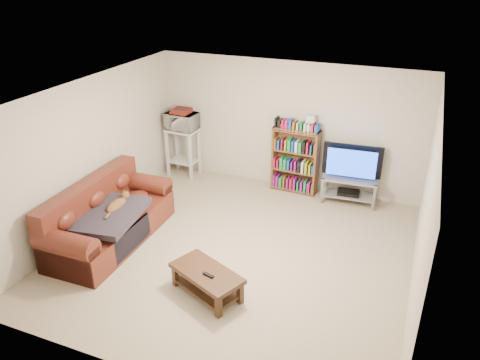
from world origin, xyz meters
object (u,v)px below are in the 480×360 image
at_px(sofa, 107,221).
at_px(coffee_table, 207,278).
at_px(bookshelf, 295,159).
at_px(tv_stand, 349,186).

xyz_separation_m(sofa, coffee_table, (2.01, -0.61, -0.08)).
bearing_deg(coffee_table, bookshelf, 109.95).
bearing_deg(tv_stand, sofa, -144.94).
relative_size(tv_stand, bookshelf, 0.80).
bearing_deg(coffee_table, tv_stand, 92.64).
bearing_deg(sofa, coffee_table, -17.84).
xyz_separation_m(coffee_table, tv_stand, (1.26, 3.27, 0.08)).
distance_m(coffee_table, bookshelf, 3.38).
bearing_deg(sofa, bookshelf, 49.97).
bearing_deg(bookshelf, sofa, -125.59).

